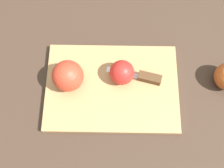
{
  "coord_description": "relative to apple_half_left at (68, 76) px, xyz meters",
  "views": [
    {
      "loc": [
        -0.02,
        -0.24,
        0.72
      ],
      "look_at": [
        0.0,
        0.0,
        0.04
      ],
      "focal_mm": 42.0,
      "sensor_mm": 36.0,
      "label": 1
    }
  ],
  "objects": [
    {
      "name": "apple_half_right",
      "position": [
        0.15,
        0.0,
        -0.01
      ],
      "size": [
        0.07,
        0.07,
        0.07
      ],
      "rotation": [
        0.0,
        0.0,
        2.23
      ],
      "color": "red",
      "rests_on": "cutting_board"
    },
    {
      "name": "knife",
      "position": [
        0.22,
        -0.01,
        -0.03
      ],
      "size": [
        0.15,
        0.07,
        0.02
      ],
      "rotation": [
        0.0,
        0.0,
        2.82
      ],
      "color": "silver",
      "rests_on": "cutting_board"
    },
    {
      "name": "ground_plane",
      "position": [
        0.12,
        -0.02,
        -0.06
      ],
      "size": [
        4.0,
        4.0,
        0.0
      ],
      "primitive_type": "plane",
      "color": "#38281E"
    },
    {
      "name": "cutting_board",
      "position": [
        0.12,
        -0.02,
        -0.05
      ],
      "size": [
        0.39,
        0.29,
        0.02
      ],
      "color": "#A37A4C",
      "rests_on": "ground_plane"
    },
    {
      "name": "apple_half_left",
      "position": [
        0.0,
        0.0,
        0.0
      ],
      "size": [
        0.09,
        0.09,
        0.09
      ],
      "rotation": [
        0.0,
        0.0,
        4.46
      ],
      "color": "red",
      "rests_on": "cutting_board"
    }
  ]
}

